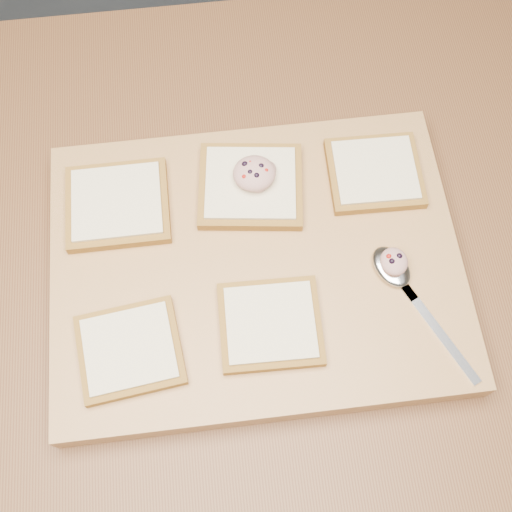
{
  "coord_description": "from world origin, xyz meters",
  "views": [
    {
      "loc": [
        -0.17,
        -0.33,
        1.63
      ],
      "look_at": [
        -0.14,
        -0.04,
        0.95
      ],
      "focal_mm": 45.0,
      "sensor_mm": 36.0,
      "label": 1
    }
  ],
  "objects_px": {
    "bread_far_center": "(251,186)",
    "spoon": "(398,276)",
    "tuna_salad_dollop": "(254,173)",
    "cutting_board": "(256,266)"
  },
  "relations": [
    {
      "from": "tuna_salad_dollop",
      "to": "spoon",
      "type": "xyz_separation_m",
      "value": [
        0.15,
        -0.14,
        -0.02
      ]
    },
    {
      "from": "cutting_board",
      "to": "tuna_salad_dollop",
      "type": "height_order",
      "value": "tuna_salad_dollop"
    },
    {
      "from": "bread_far_center",
      "to": "spoon",
      "type": "relative_size",
      "value": 0.77
    },
    {
      "from": "bread_far_center",
      "to": "spoon",
      "type": "height_order",
      "value": "bread_far_center"
    },
    {
      "from": "cutting_board",
      "to": "tuna_salad_dollop",
      "type": "bearing_deg",
      "value": 84.43
    },
    {
      "from": "cutting_board",
      "to": "spoon",
      "type": "bearing_deg",
      "value": -14.8
    },
    {
      "from": "cutting_board",
      "to": "tuna_salad_dollop",
      "type": "xyz_separation_m",
      "value": [
        0.01,
        0.1,
        0.05
      ]
    },
    {
      "from": "tuna_salad_dollop",
      "to": "cutting_board",
      "type": "bearing_deg",
      "value": -95.57
    },
    {
      "from": "bread_far_center",
      "to": "spoon",
      "type": "bearing_deg",
      "value": -41.31
    },
    {
      "from": "bread_far_center",
      "to": "tuna_salad_dollop",
      "type": "xyz_separation_m",
      "value": [
        0.01,
        0.0,
        0.02
      ]
    }
  ]
}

